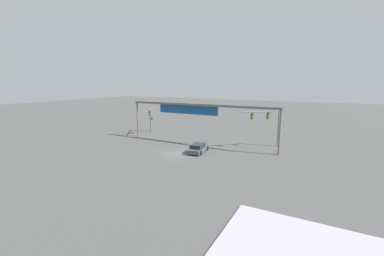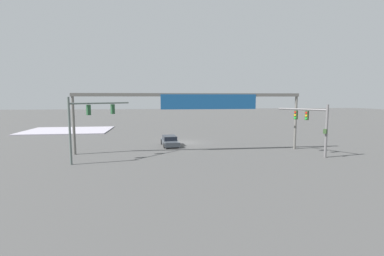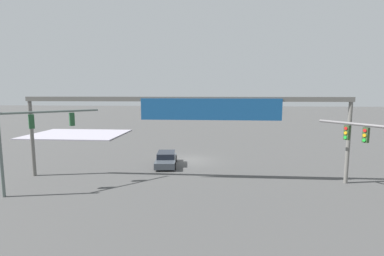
% 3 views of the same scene
% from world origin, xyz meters
% --- Properties ---
extents(ground_plane, '(218.50, 218.50, 0.00)m').
position_xyz_m(ground_plane, '(0.00, 0.00, 0.00)').
color(ground_plane, '#484747').
extents(sidewalk_corner, '(14.31, 10.82, 0.15)m').
position_xyz_m(sidewalk_corner, '(19.17, -15.47, 0.07)').
color(sidewalk_corner, '#A29CAA').
rests_on(sidewalk_corner, ground).
extents(traffic_signal_near_corner, '(4.77, 4.44, 5.94)m').
position_xyz_m(traffic_signal_near_corner, '(9.81, 9.43, 4.14)').
color(traffic_signal_near_corner, '#596561').
rests_on(traffic_signal_near_corner, ground).
extents(traffic_signal_opposite_side, '(3.17, 4.70, 5.21)m').
position_xyz_m(traffic_signal_opposite_side, '(-12.08, 9.66, 3.49)').
color(traffic_signal_opposite_side, slate).
rests_on(traffic_signal_opposite_side, ground).
extents(overhead_sign_gantry, '(24.55, 0.43, 6.34)m').
position_xyz_m(overhead_sign_gantry, '(-0.51, 6.11, 5.42)').
color(overhead_sign_gantry, '#65625E').
rests_on(overhead_sign_gantry, ground).
extents(sedan_car_approaching, '(2.18, 4.47, 1.21)m').
position_xyz_m(sedan_car_approaching, '(2.04, 2.06, 0.57)').
color(sedan_car_approaching, '#424951').
rests_on(sedan_car_approaching, ground).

